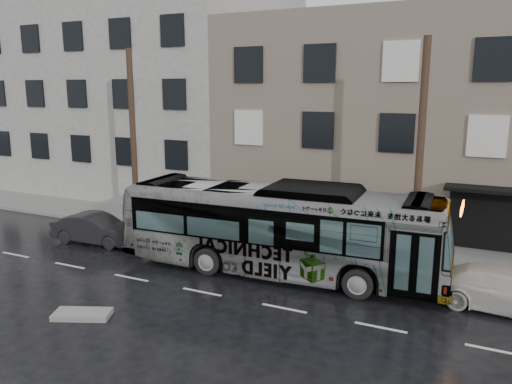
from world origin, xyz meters
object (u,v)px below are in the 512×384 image
sign_post (443,240)px  bus (279,229)px  white_sedan (505,290)px  dark_sedan (96,229)px  utility_pole_rear (133,140)px  utility_pole_front (420,155)px

sign_post → bus: bearing=-154.5°
sign_post → white_sedan: 3.61m
white_sedan → dark_sedan: size_ratio=1.11×
dark_sedan → white_sedan: bearing=-94.2°
utility_pole_rear → dark_sedan: utility_pole_rear is taller
utility_pole_front → sign_post: bearing=0.0°
sign_post → bus: size_ratio=0.19×
utility_pole_front → utility_pole_rear: same height
utility_pole_front → dark_sedan: bearing=-168.3°
bus → sign_post: bearing=-66.9°
utility_pole_front → white_sedan: 5.86m
bus → dark_sedan: bearing=88.4°
bus → white_sedan: size_ratio=2.73×
utility_pole_rear → white_sedan: (17.32, -2.77, -3.96)m
sign_post → white_sedan: size_ratio=0.51×
utility_pole_rear → white_sedan: size_ratio=1.90×
bus → dark_sedan: bus is taller
sign_post → bus: 6.50m
utility_pole_front → utility_pole_rear: (-14.00, 0.00, 0.00)m
sign_post → white_sedan: sign_post is taller
utility_pole_front → white_sedan: utility_pole_front is taller
sign_post → utility_pole_rear: bearing=180.0°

